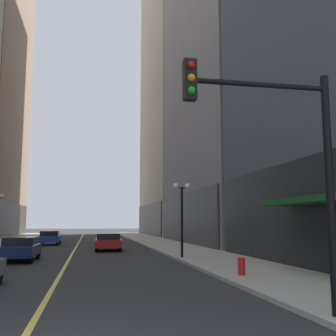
# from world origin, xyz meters

# --- Properties ---
(ground_plane) EXTENTS (200.00, 200.00, 0.00)m
(ground_plane) POSITION_xyz_m (0.00, 35.00, 0.00)
(ground_plane) COLOR #2D2D30
(sidewalk_right) EXTENTS (4.50, 78.00, 0.15)m
(sidewalk_right) POSITION_xyz_m (8.25, 35.00, 0.07)
(sidewalk_right) COLOR #ADA8A0
(sidewalk_right) RESTS_ON ground
(lane_centre_stripe) EXTENTS (0.16, 70.00, 0.01)m
(lane_centre_stripe) POSITION_xyz_m (0.00, 35.00, 0.00)
(lane_centre_stripe) COLOR #E5D64C
(lane_centre_stripe) RESTS_ON ground
(building_right_mid) EXTENTS (12.43, 24.00, 49.56)m
(building_right_mid) POSITION_xyz_m (16.62, 34.50, 24.70)
(building_right_mid) COLOR gray
(building_right_mid) RESTS_ON ground
(building_right_far) EXTENTS (12.50, 26.00, 61.86)m
(building_right_far) POSITION_xyz_m (16.66, 60.00, 30.84)
(building_right_far) COLOR #B7AD99
(building_right_far) RESTS_ON ground
(storefront_awning_right) EXTENTS (1.60, 5.93, 3.12)m
(storefront_awning_right) POSITION_xyz_m (9.69, 8.95, 2.99)
(storefront_awning_right) COLOR #144C1E
(storefront_awning_right) RESTS_ON ground
(car_navy) EXTENTS (1.85, 4.34, 1.32)m
(car_navy) POSITION_xyz_m (-2.66, 18.60, 0.72)
(car_navy) COLOR #141E4C
(car_navy) RESTS_ON ground
(car_red) EXTENTS (2.06, 4.58, 1.32)m
(car_red) POSITION_xyz_m (2.55, 26.04, 0.72)
(car_red) COLOR #B21919
(car_red) RESTS_ON ground
(car_blue) EXTENTS (1.93, 4.07, 1.32)m
(car_blue) POSITION_xyz_m (-2.63, 35.31, 0.72)
(car_blue) COLOR navy
(car_blue) RESTS_ON ground
(traffic_light_near_right) EXTENTS (3.43, 0.35, 5.65)m
(traffic_light_near_right) POSITION_xyz_m (5.35, 2.55, 3.74)
(traffic_light_near_right) COLOR black
(traffic_light_near_right) RESTS_ON ground
(street_lamp_right_mid) EXTENTS (1.06, 0.36, 4.43)m
(street_lamp_right_mid) POSITION_xyz_m (6.40, 17.54, 3.26)
(street_lamp_right_mid) COLOR black
(street_lamp_right_mid) RESTS_ON ground
(fire_hydrant_right) EXTENTS (0.28, 0.28, 0.80)m
(fire_hydrant_right) POSITION_xyz_m (6.90, 9.43, 0.40)
(fire_hydrant_right) COLOR red
(fire_hydrant_right) RESTS_ON ground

